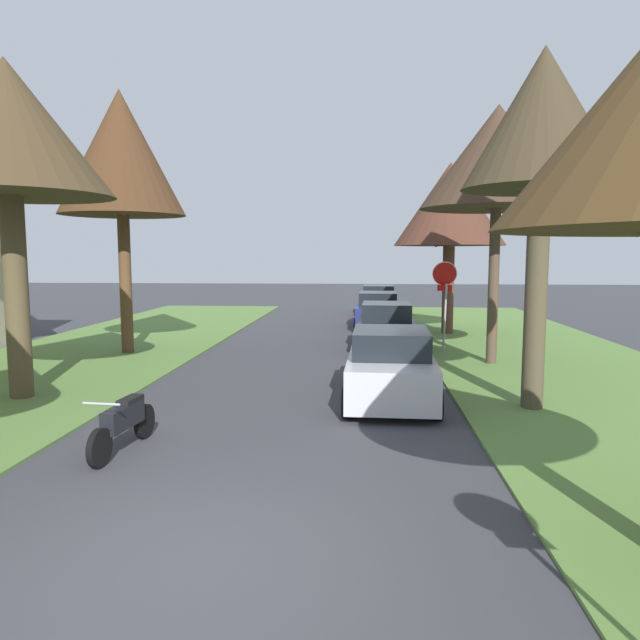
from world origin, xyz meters
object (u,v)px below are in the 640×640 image
(street_tree_right_mid_a, at_px, (543,124))
(street_tree_left_mid_b, at_px, (121,154))
(parked_motorcycle, at_px, (124,422))
(street_tree_right_mid_b, at_px, (498,158))
(parked_sedan_red, at_px, (378,301))
(parked_sedan_silver, at_px, (390,367))
(parked_sedan_black, at_px, (386,327))
(parked_sedan_navy, at_px, (378,311))
(stop_sign_far, at_px, (445,286))
(street_tree_right_far, at_px, (450,205))
(street_tree_left_mid_a, at_px, (7,130))

(street_tree_right_mid_a, relative_size, street_tree_left_mid_b, 0.87)
(street_tree_right_mid_a, relative_size, parked_motorcycle, 3.50)
(street_tree_right_mid_b, height_order, parked_sedan_red, street_tree_right_mid_b)
(street_tree_right_mid_b, xyz_separation_m, parked_sedan_red, (-2.92, 14.53, -5.17))
(parked_sedan_silver, bearing_deg, parked_sedan_black, 88.61)
(parked_sedan_navy, xyz_separation_m, parked_sedan_red, (0.18, 5.86, 0.00))
(street_tree_right_mid_a, relative_size, parked_sedan_red, 1.61)
(street_tree_left_mid_b, distance_m, parked_sedan_silver, 11.31)
(parked_motorcycle, bearing_deg, street_tree_left_mid_b, 112.05)
(street_tree_left_mid_b, height_order, parked_sedan_red, street_tree_left_mid_b)
(stop_sign_far, bearing_deg, street_tree_right_far, 80.55)
(parked_sedan_silver, height_order, parked_sedan_black, same)
(street_tree_right_mid_b, bearing_deg, street_tree_left_mid_b, 174.62)
(parked_sedan_silver, xyz_separation_m, parked_sedan_red, (0.19, 18.87, 0.00))
(street_tree_right_mid_b, height_order, street_tree_left_mid_a, street_tree_right_mid_b)
(street_tree_right_mid_a, distance_m, parked_sedan_black, 9.69)
(street_tree_right_far, bearing_deg, parked_sedan_silver, -104.16)
(street_tree_left_mid_b, bearing_deg, stop_sign_far, 6.98)
(parked_sedan_black, bearing_deg, parked_sedan_silver, -91.39)
(parked_sedan_black, bearing_deg, parked_sedan_navy, 91.53)
(parked_sedan_silver, distance_m, parked_motorcycle, 5.89)
(street_tree_left_mid_b, bearing_deg, street_tree_right_mid_a, -28.87)
(stop_sign_far, xyz_separation_m, street_tree_left_mid_a, (-10.21, -7.27, 3.64))
(parked_sedan_navy, relative_size, parked_sedan_red, 1.00)
(street_tree_right_far, height_order, street_tree_left_mid_b, street_tree_left_mid_b)
(street_tree_left_mid_a, bearing_deg, stop_sign_far, 35.46)
(stop_sign_far, relative_size, parked_sedan_black, 0.66)
(stop_sign_far, xyz_separation_m, street_tree_right_mid_a, (0.82, -7.37, 3.58))
(street_tree_right_mid_b, height_order, parked_motorcycle, street_tree_right_mid_b)
(stop_sign_far, bearing_deg, parked_sedan_silver, -107.10)
(street_tree_right_mid_b, height_order, parked_sedan_black, street_tree_right_mid_b)
(stop_sign_far, distance_m, street_tree_left_mid_a, 13.05)
(stop_sign_far, relative_size, street_tree_left_mid_b, 0.35)
(street_tree_right_far, height_order, street_tree_left_mid_a, street_tree_left_mid_a)
(parked_sedan_silver, xyz_separation_m, parked_sedan_navy, (0.02, 13.00, 0.00))
(stop_sign_far, xyz_separation_m, street_tree_right_mid_b, (1.07, -2.32, 3.74))
(street_tree_right_mid_a, bearing_deg, parked_sedan_black, 109.02)
(street_tree_left_mid_b, xyz_separation_m, parked_sedan_red, (8.40, 13.46, -5.59))
(parked_sedan_silver, bearing_deg, street_tree_left_mid_a, -175.75)
(parked_sedan_black, bearing_deg, parked_sedan_red, 89.91)
(parked_sedan_red, bearing_deg, street_tree_right_mid_a, -82.19)
(parked_sedan_black, distance_m, parked_motorcycle, 11.92)
(street_tree_left_mid_b, bearing_deg, street_tree_right_mid_b, -5.38)
(street_tree_left_mid_a, xyz_separation_m, street_tree_left_mid_b, (-0.05, 6.01, 0.52))
(parked_sedan_navy, bearing_deg, street_tree_right_mid_b, -70.31)
(street_tree_left_mid_b, xyz_separation_m, parked_sedan_silver, (8.21, -5.41, -5.59))
(street_tree_right_far, distance_m, parked_sedan_silver, 12.12)
(parked_sedan_navy, bearing_deg, parked_motorcycle, -104.87)
(parked_sedan_silver, bearing_deg, parked_sedan_red, 89.42)
(street_tree_right_mid_b, height_order, parked_sedan_navy, street_tree_right_mid_b)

